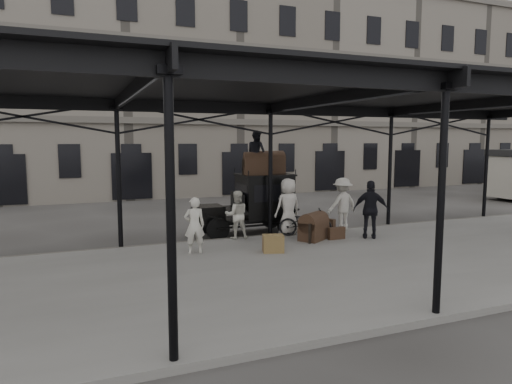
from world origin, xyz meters
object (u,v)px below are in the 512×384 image
Objects in this scene: porter_left at (194,225)px; taxi at (256,201)px; porter_official at (371,210)px; steamer_trunk_roof_near at (257,165)px; bicycle at (305,222)px; steamer_trunk_platform at (314,228)px.

taxi is at bearing -132.71° from porter_left.
steamer_trunk_roof_near is (-3.03, 2.58, 1.40)m from porter_official.
bicycle reaches higher than steamer_trunk_platform.
porter_left is 4.10m from steamer_trunk_platform.
steamer_trunk_roof_near reaches higher than bicycle.
porter_left is at bearing 31.95° from porter_official.
steamer_trunk_roof_near reaches higher than porter_official.
steamer_trunk_platform is (4.07, 0.30, -0.44)m from porter_left.
taxi is 2.65m from steamer_trunk_platform.
steamer_trunk_roof_near reaches higher than taxi.
steamer_trunk_platform is at bearing -158.04° from bicycle.
taxi is at bearing 58.22° from bicycle.
steamer_trunk_roof_near is 3.10m from steamer_trunk_platform.
steamer_trunk_platform is at bearing -48.79° from steamer_trunk_roof_near.
taxi is at bearing 81.77° from steamer_trunk_platform.
bicycle is at bearing -38.41° from steamer_trunk_roof_near.
taxi is 2.24× the size of porter_left.
taxi is 3.99× the size of steamer_trunk_roof_near.
porter_left is at bearing -128.95° from steamer_trunk_roof_near.
steamer_trunk_roof_near is at bearing 86.07° from steamer_trunk_platform.
steamer_trunk_roof_near is 0.89× the size of steamer_trunk_platform.
porter_official is 4.22m from steamer_trunk_roof_near.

